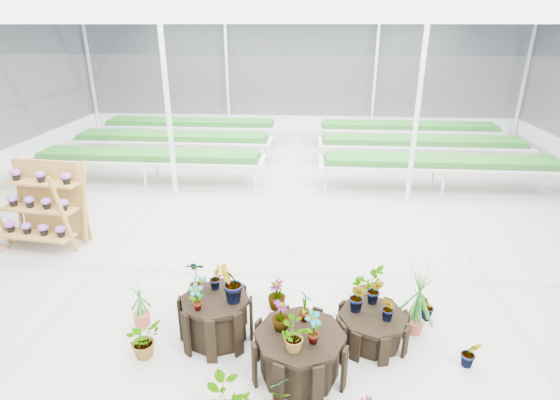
# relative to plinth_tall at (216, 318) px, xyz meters

# --- Properties ---
(ground_plane) EXTENTS (24.00, 24.00, 0.00)m
(ground_plane) POSITION_rel_plinth_tall_xyz_m (0.74, 1.51, -0.34)
(ground_plane) COLOR gray
(ground_plane) RESTS_ON ground
(greenhouse_shell) EXTENTS (18.00, 24.00, 4.50)m
(greenhouse_shell) POSITION_rel_plinth_tall_xyz_m (0.74, 1.51, 1.91)
(greenhouse_shell) COLOR white
(greenhouse_shell) RESTS_ON ground
(steel_frame) EXTENTS (18.00, 24.00, 4.50)m
(steel_frame) POSITION_rel_plinth_tall_xyz_m (0.74, 1.51, 1.91)
(steel_frame) COLOR silver
(steel_frame) RESTS_ON ground
(nursery_benches) EXTENTS (16.00, 7.00, 0.84)m
(nursery_benches) POSITION_rel_plinth_tall_xyz_m (0.74, 8.71, 0.08)
(nursery_benches) COLOR silver
(nursery_benches) RESTS_ON ground
(plinth_tall) EXTENTS (1.06, 1.06, 0.68)m
(plinth_tall) POSITION_rel_plinth_tall_xyz_m (0.00, 0.00, 0.00)
(plinth_tall) COLOR black
(plinth_tall) RESTS_ON ground
(plinth_mid) EXTENTS (1.55, 1.55, 0.63)m
(plinth_mid) POSITION_rel_plinth_tall_xyz_m (1.20, -0.60, -0.03)
(plinth_mid) COLOR black
(plinth_mid) RESTS_ON ground
(plinth_low) EXTENTS (1.17, 1.17, 0.45)m
(plinth_low) POSITION_rel_plinth_tall_xyz_m (2.20, 0.10, -0.12)
(plinth_low) COLOR black
(plinth_low) RESTS_ON ground
(shelf_rack) EXTENTS (1.69, 1.03, 1.69)m
(shelf_rack) POSITION_rel_plinth_tall_xyz_m (-4.06, 2.60, 0.51)
(shelf_rack) COLOR olive
(shelf_rack) RESTS_ON ground
(nursery_plants) EXTENTS (4.94, 3.15, 1.30)m
(nursery_plants) POSITION_rel_plinth_tall_xyz_m (1.00, 0.01, 0.14)
(nursery_plants) COLOR #21631E
(nursery_plants) RESTS_ON ground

